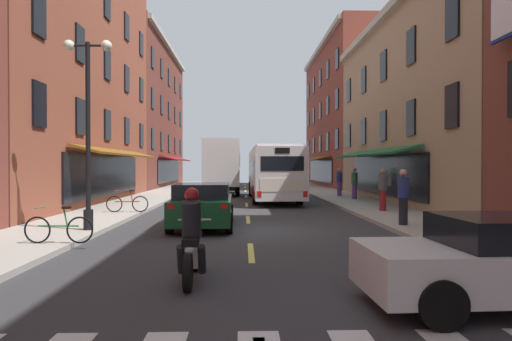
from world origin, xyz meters
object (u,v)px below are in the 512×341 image
motorcycle_rider (192,241)px  pedestrian_mid (403,196)px  pedestrian_rear (339,182)px  pedestrian_near (383,188)px  bicycle_near (127,203)px  transit_bus (273,173)px  bicycle_mid (59,229)px  pedestrian_far (354,183)px  street_lamp_twin (88,125)px  sedan_near (224,181)px  sedan_far (203,205)px  box_truck (222,167)px

motorcycle_rider → pedestrian_mid: size_ratio=1.15×
pedestrian_rear → pedestrian_near: bearing=19.6°
bicycle_near → transit_bus: bearing=51.5°
bicycle_mid → pedestrian_far: bearing=53.0°
pedestrian_near → street_lamp_twin: size_ratio=0.32×
pedestrian_near → street_lamp_twin: bearing=118.4°
transit_bus → pedestrian_mid: 12.98m
sedan_near → bicycle_near: sedan_near is taller
bicycle_mid → pedestrian_near: size_ratio=0.96×
bicycle_mid → pedestrian_rear: size_ratio=0.98×
bicycle_mid → street_lamp_twin: size_ratio=0.30×
pedestrian_far → pedestrian_rear: 2.72m
sedan_far → street_lamp_twin: street_lamp_twin is taller
pedestrian_rear → street_lamp_twin: (-10.66, -14.76, 2.20)m
sedan_far → bicycle_mid: size_ratio=2.52×
transit_bus → pedestrian_near: 8.95m
transit_bus → pedestrian_far: transit_bus is taller
bicycle_mid → pedestrian_near: pedestrian_near is taller
street_lamp_twin → transit_bus: bearing=64.5°
box_truck → sedan_near: (-0.21, 9.04, -1.30)m
bicycle_near → pedestrian_far: 13.08m
sedan_far → pedestrian_mid: pedestrian_mid is taller
motorcycle_rider → bicycle_mid: size_ratio=1.21×
box_truck → bicycle_mid: size_ratio=4.06×
sedan_far → bicycle_mid: sedan_far is taller
sedan_near → pedestrian_far: size_ratio=2.57×
sedan_far → bicycle_near: 5.07m
pedestrian_far → street_lamp_twin: street_lamp_twin is taller
sedan_far → pedestrian_far: pedestrian_far is taller
sedan_near → bicycle_near: 22.45m
sedan_far → bicycle_near: size_ratio=2.52×
sedan_near → street_lamp_twin: (-2.87, -27.41, 2.59)m
sedan_near → motorcycle_rider: size_ratio=2.20×
transit_bus → motorcycle_rider: transit_bus is taller
motorcycle_rider → pedestrian_mid: pedestrian_mid is taller
sedan_near → pedestrian_mid: pedestrian_mid is taller
box_truck → bicycle_near: box_truck is taller
transit_bus → sedan_far: 12.37m
motorcycle_rider → bicycle_near: size_ratio=1.21×
transit_bus → pedestrian_rear: 4.55m
transit_bus → sedan_far: transit_bus is taller
pedestrian_mid → transit_bus: bearing=89.1°
pedestrian_near → bicycle_mid: bearing=127.8°
box_truck → sedan_near: 9.13m
pedestrian_mid → sedan_near: bearing=88.5°
pedestrian_near → transit_bus: bearing=28.9°
bicycle_mid → pedestrian_near: (10.47, 7.85, 0.59)m
bicycle_near → pedestrian_mid: size_ratio=0.96×
sedan_near → street_lamp_twin: bearing=-96.0°
transit_bus → box_truck: size_ratio=1.60×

